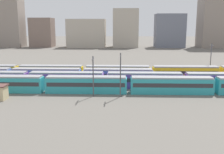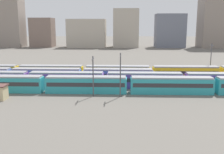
{
  "view_description": "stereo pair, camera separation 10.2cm",
  "coord_description": "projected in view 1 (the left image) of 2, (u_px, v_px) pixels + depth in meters",
  "views": [
    {
      "loc": [
        28.72,
        -56.13,
        14.84
      ],
      "look_at": [
        26.47,
        7.8,
        2.04
      ],
      "focal_mm": 41.45,
      "sensor_mm": 36.0,
      "label": 1
    },
    {
      "loc": [
        28.82,
        -56.12,
        14.84
      ],
      "look_at": [
        26.47,
        7.8,
        2.04
      ],
      "focal_mm": 41.45,
      "sensor_mm": 36.0,
      "label": 2
    }
  ],
  "objects": [
    {
      "name": "distant_building_1",
      "position": [
        42.0,
        33.0,
        179.95
      ],
      "size": [
        15.34,
        12.46,
        19.94
      ],
      "primitive_type": "cube",
      "color": "#7A665B",
      "rests_on": "ground_plane"
    },
    {
      "name": "catenary_pole_0",
      "position": [
        93.0,
        74.0,
        54.2
      ],
      "size": [
        0.24,
        3.2,
        8.61
      ],
      "color": "#4C4C51",
      "rests_on": "ground_plane"
    },
    {
      "name": "distant_building_2",
      "position": [
        87.0,
        33.0,
        178.96
      ],
      "size": [
        25.8,
        17.95,
        19.03
      ],
      "primitive_type": "cube",
      "color": "#B2A899",
      "rests_on": "ground_plane"
    },
    {
      "name": "catenary_pole_1",
      "position": [
        211.0,
        59.0,
        74.27
      ],
      "size": [
        0.24,
        3.2,
        9.84
      ],
      "color": "#4C4C51",
      "rests_on": "ground_plane"
    },
    {
      "name": "catenary_pole_2",
      "position": [
        120.0,
        73.0,
        53.66
      ],
      "size": [
        0.24,
        3.2,
        9.31
      ],
      "color": "#4C4C51",
      "rests_on": "ground_plane"
    },
    {
      "name": "distant_building_0",
      "position": [
        8.0,
        22.0,
        179.33
      ],
      "size": [
        19.92,
        13.5,
        34.54
      ],
      "primitive_type": "cube",
      "color": "gray",
      "rests_on": "ground_plane"
    },
    {
      "name": "train_track_1",
      "position": [
        144.0,
        80.0,
        62.44
      ],
      "size": [
        93.6,
        3.06,
        3.75
      ],
      "color": "#6B429E",
      "rests_on": "ground_plane"
    },
    {
      "name": "train_track_2",
      "position": [
        47.0,
        75.0,
        68.41
      ],
      "size": [
        55.8,
        3.06,
        3.75
      ],
      "color": "#4C70BC",
      "rests_on": "ground_plane"
    },
    {
      "name": "distant_building_4",
      "position": [
        169.0,
        31.0,
        176.65
      ],
      "size": [
        19.64,
        14.35,
        22.49
      ],
      "primitive_type": "cube",
      "color": "slate",
      "rests_on": "ground_plane"
    },
    {
      "name": "distant_building_5",
      "position": [
        221.0,
        16.0,
        173.5
      ],
      "size": [
        28.12,
        17.17,
        42.55
      ],
      "primitive_type": "cube",
      "color": "gray",
      "rests_on": "ground_plane"
    },
    {
      "name": "train_track_0",
      "position": [
        129.0,
        85.0,
        57.48
      ],
      "size": [
        74.7,
        3.06,
        3.75
      ],
      "color": "teal",
      "rests_on": "ground_plane"
    },
    {
      "name": "ground_plane",
      "position": [
        9.0,
        84.0,
        66.55
      ],
      "size": [
        600.0,
        600.0,
        0.0
      ],
      "primitive_type": "plane",
      "color": "#666059"
    },
    {
      "name": "train_track_3",
      "position": [
        151.0,
        72.0,
        72.53
      ],
      "size": [
        112.5,
        3.06,
        3.75
      ],
      "color": "yellow",
      "rests_on": "ground_plane"
    },
    {
      "name": "distant_building_3",
      "position": [
        126.0,
        28.0,
        177.36
      ],
      "size": [
        17.09,
        14.12,
        25.91
      ],
      "primitive_type": "cube",
      "color": "#B2A899",
      "rests_on": "ground_plane"
    }
  ]
}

